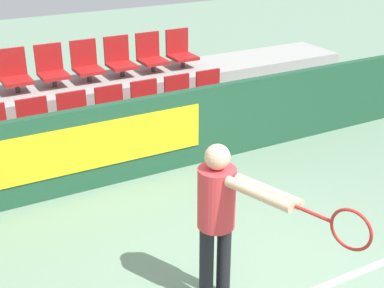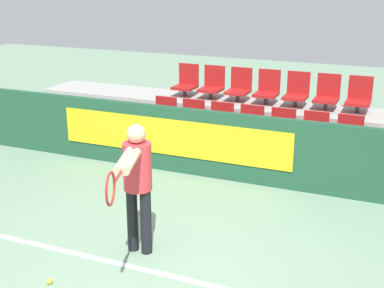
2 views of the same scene
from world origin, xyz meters
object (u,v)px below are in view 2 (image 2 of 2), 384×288
object	(u,v)px
stadium_chair_7	(186,82)
stadium_chair_8	(212,84)
stadium_chair_6	(348,138)
stadium_chair_9	(239,87)
stadium_chair_12	(327,94)
tennis_player	(136,177)
stadium_chair_11	(297,92)
stadium_chair_2	(220,123)
stadium_chair_4	(281,130)
stadium_chair_10	(267,89)
stadium_chair_0	(163,117)
tennis_ball	(49,281)
stadium_chair_3	(250,126)
stadium_chair_5	(314,134)
stadium_chair_13	(359,97)
stadium_chair_1	(191,120)

from	to	relation	value
stadium_chair_7	stadium_chair_8	world-z (taller)	same
stadium_chair_6	stadium_chair_9	bearing A→B (deg)	154.41
stadium_chair_12	tennis_player	xyz separation A→B (m)	(-1.37, -4.45, -0.16)
stadium_chair_11	tennis_player	distance (m)	4.53
stadium_chair_6	stadium_chair_9	distance (m)	2.44
stadium_chair_2	stadium_chair_4	bearing A→B (deg)	0.00
stadium_chair_2	stadium_chair_7	bearing A→B (deg)	136.24
stadium_chair_10	tennis_player	xyz separation A→B (m)	(-0.29, -4.45, -0.16)
stadium_chair_0	stadium_chair_8	distance (m)	1.25
stadium_chair_0	stadium_chair_9	bearing A→B (deg)	43.76
stadium_chair_9	stadium_chair_11	world-z (taller)	same
stadium_chair_8	tennis_ball	world-z (taller)	stadium_chair_8
stadium_chair_10	tennis_player	bearing A→B (deg)	-93.77
stadium_chair_9	stadium_chair_11	bearing A→B (deg)	0.00
tennis_player	tennis_ball	xyz separation A→B (m)	(-0.58, -0.95, -0.95)
stadium_chair_0	tennis_player	distance (m)	3.67
stadium_chair_7	stadium_chair_8	xyz separation A→B (m)	(0.54, 0.00, 0.00)
stadium_chair_4	stadium_chair_6	bearing A→B (deg)	0.00
stadium_chair_8	stadium_chair_3	bearing A→B (deg)	-43.76
stadium_chair_3	stadium_chair_10	distance (m)	1.12
stadium_chair_5	stadium_chair_12	bearing A→B (deg)	90.00
stadium_chair_5	stadium_chair_13	world-z (taller)	stadium_chair_13
stadium_chair_6	stadium_chair_12	distance (m)	1.25
stadium_chair_7	stadium_chair_8	distance (m)	0.54
stadium_chair_7	tennis_ball	size ratio (longest dim) A/B	9.19
stadium_chair_1	stadium_chair_5	size ratio (longest dim) A/B	1.00
stadium_chair_5	stadium_chair_12	world-z (taller)	stadium_chair_12
stadium_chair_2	stadium_chair_11	distance (m)	1.56
stadium_chair_11	stadium_chair_12	world-z (taller)	same
stadium_chair_12	tennis_player	distance (m)	4.66
stadium_chair_2	stadium_chair_8	distance (m)	1.25
stadium_chair_0	stadium_chair_1	world-z (taller)	same
stadium_chair_13	stadium_chair_0	bearing A→B (deg)	-162.29
stadium_chair_1	stadium_chair_2	xyz separation A→B (m)	(0.54, 0.00, 0.00)
stadium_chair_12	stadium_chair_6	bearing A→B (deg)	-62.43
stadium_chair_12	stadium_chair_11	bearing A→B (deg)	180.00
stadium_chair_1	stadium_chair_6	bearing A→B (deg)	0.00
stadium_chair_2	stadium_chair_5	xyz separation A→B (m)	(1.62, 0.00, 0.00)
stadium_chair_1	stadium_chair_12	distance (m)	2.44
stadium_chair_7	stadium_chair_11	size ratio (longest dim) A/B	1.00
stadium_chair_4	stadium_chair_8	bearing A→B (deg)	147.44
stadium_chair_9	stadium_chair_12	xyz separation A→B (m)	(1.62, 0.00, 0.00)
stadium_chair_7	stadium_chair_10	size ratio (longest dim) A/B	1.00
stadium_chair_1	stadium_chair_3	world-z (taller)	same
stadium_chair_13	stadium_chair_7	bearing A→B (deg)	180.00
stadium_chair_9	tennis_player	xyz separation A→B (m)	(0.25, -4.45, -0.16)
stadium_chair_8	tennis_player	distance (m)	4.52
stadium_chair_0	tennis_ball	bearing A→B (deg)	-80.21
stadium_chair_7	stadium_chair_13	size ratio (longest dim) A/B	1.00
stadium_chair_10	tennis_ball	size ratio (longest dim) A/B	9.19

